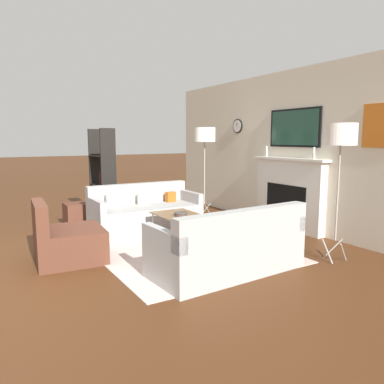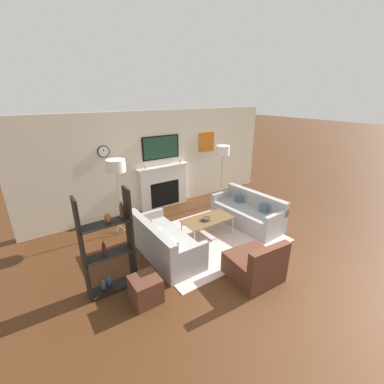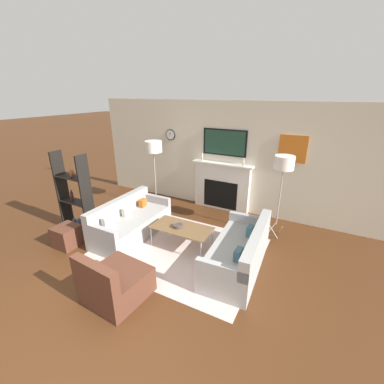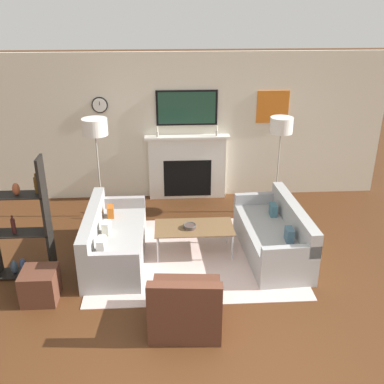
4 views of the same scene
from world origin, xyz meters
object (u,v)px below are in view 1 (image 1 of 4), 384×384
Objects in this scene: couch_left at (145,214)px; floor_lamp_left at (205,136)px; couch_right at (229,249)px; armchair at (66,241)px; ottoman at (78,215)px; coffee_table at (185,218)px; decorative_bowl at (181,214)px; shelf_unit at (103,179)px; floor_lamp_right at (341,137)px.

couch_left is 1.02× the size of floor_lamp_left.
armchair is (-1.40, -1.52, -0.03)m from couch_right.
coffee_table is at bearing 26.71° from ottoman.
armchair reaches higher than couch_left.
armchair is 4.51× the size of decorative_bowl.
couch_right reaches higher than coffee_table.
shelf_unit is (-3.57, -0.35, 0.50)m from couch_right.
couch_right is 1.57× the size of coffee_table.
couch_left reaches higher than coffee_table.
shelf_unit is at bearing -155.65° from floor_lamp_right.
floor_lamp_right is (1.61, 1.35, 1.10)m from decorative_bowl.
floor_lamp_left reaches higher than coffee_table.
floor_lamp_left reaches higher than couch_left.
coffee_table is at bearing 10.68° from shelf_unit.
decorative_bowl is 2.36m from shelf_unit.
couch_right is 2.08× the size of armchair.
floor_lamp_right is at bearing 33.30° from ottoman.
floor_lamp_right is 3.98× the size of ottoman.
floor_lamp_left is 3.08m from floor_lamp_right.
coffee_table is 0.09m from decorative_bowl.
floor_lamp_right is (0.35, 1.42, 1.29)m from couch_right.
shelf_unit is (-1.17, -0.35, 0.50)m from couch_left.
armchair is 0.51× the size of shelf_unit.
coffee_table is at bearing -139.34° from floor_lamp_right.
coffee_table is 0.67× the size of floor_lamp_right.
decorative_bowl is 0.11× the size of floor_lamp_left.
ottoman is (-2.03, -1.02, -0.20)m from coffee_table.
couch_left is at bearing -175.18° from coffee_table.
floor_lamp_right is 1.00× the size of shelf_unit.
floor_lamp_right is 4.48m from ottoman.
armchair is (1.00, -1.52, -0.02)m from couch_left.
decorative_bowl is at bearing 176.95° from couch_right.
floor_lamp_right reaches higher than armchair.
decorative_bowl is (-0.07, -0.03, 0.06)m from coffee_table.
floor_lamp_right is at bearing 40.66° from coffee_table.
ottoman is at bearing -101.75° from floor_lamp_left.
coffee_table is (1.20, 0.10, 0.13)m from couch_left.
couch_left reaches higher than decorative_bowl.
armchair is 0.51× the size of floor_lamp_right.
decorative_bowl reaches higher than coffee_table.
shelf_unit is at bearing -169.75° from decorative_bowl.
floor_lamp_right is at bearing 40.11° from decorative_bowl.
floor_lamp_right reaches higher than couch_right.
coffee_table is 2.67× the size of ottoman.
floor_lamp_right reaches higher than coffee_table.
shelf_unit is (-2.37, -0.45, 0.37)m from coffee_table.
couch_left is at bearing 47.89° from ottoman.
decorative_bowl is 2.21m from ottoman.
armchair is at bearing -97.04° from coffee_table.
couch_left is 1.15m from decorative_bowl.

